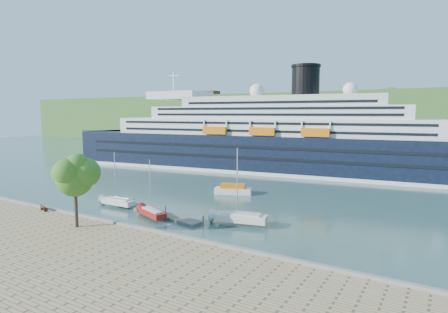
% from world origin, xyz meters
% --- Properties ---
extents(ground, '(400.00, 400.00, 0.00)m').
position_xyz_m(ground, '(0.00, 0.00, 0.00)').
color(ground, '#294948').
rests_on(ground, ground).
extents(far_hillside, '(400.00, 50.00, 24.00)m').
position_xyz_m(far_hillside, '(0.00, 145.00, 12.00)').
color(far_hillside, '#336227').
rests_on(far_hillside, ground).
extents(quay_coping, '(220.00, 0.50, 0.30)m').
position_xyz_m(quay_coping, '(0.00, -0.20, 1.15)').
color(quay_coping, slate).
rests_on(quay_coping, promenade).
extents(cruise_ship, '(120.48, 31.36, 26.78)m').
position_xyz_m(cruise_ship, '(-6.30, 55.57, 13.39)').
color(cruise_ship, black).
rests_on(cruise_ship, ground).
extents(park_bench, '(1.70, 1.01, 1.02)m').
position_xyz_m(park_bench, '(-12.15, -1.20, 1.51)').
color(park_bench, '#4D2616').
rests_on(park_bench, promenade).
extents(promenade_tree, '(5.99, 5.99, 9.92)m').
position_xyz_m(promenade_tree, '(-1.60, -3.73, 5.96)').
color(promenade_tree, '#315E18').
rests_on(promenade_tree, promenade).
extents(floating_pontoon, '(17.72, 5.40, 0.39)m').
position_xyz_m(floating_pontoon, '(0.46, 8.65, 0.20)').
color(floating_pontoon, slate).
rests_on(floating_pontoon, ground).
extents(sailboat_white_near, '(6.55, 1.91, 8.43)m').
position_xyz_m(sailboat_white_near, '(-7.65, 8.58, 4.22)').
color(sailboat_white_near, silver).
rests_on(sailboat_white_near, ground).
extents(sailboat_red, '(6.45, 3.86, 8.06)m').
position_xyz_m(sailboat_red, '(1.50, 6.48, 4.03)').
color(sailboat_red, maroon).
rests_on(sailboat_red, ground).
extents(sailboat_white_far, '(7.98, 3.83, 9.94)m').
position_xyz_m(sailboat_white_far, '(13.90, 10.19, 4.97)').
color(sailboat_white_far, silver).
rests_on(sailboat_white_far, ground).
extents(tender_launch, '(7.28, 4.61, 1.90)m').
position_xyz_m(tender_launch, '(3.12, 26.85, 0.95)').
color(tender_launch, orange).
rests_on(tender_launch, ground).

